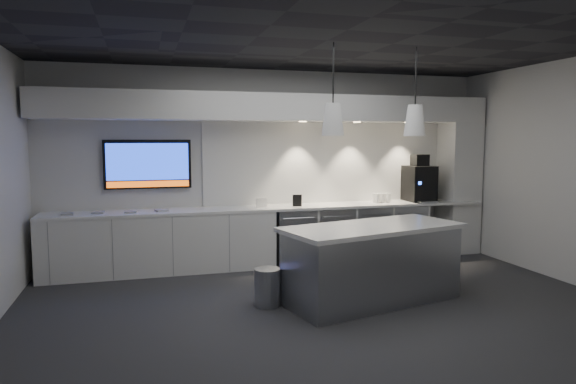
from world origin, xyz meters
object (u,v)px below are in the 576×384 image
object	(u,v)px
coffee_machine	(419,182)
island	(372,263)
bin	(268,287)
wall_tv	(148,164)

from	to	relation	value
coffee_machine	island	bearing A→B (deg)	-130.08
island	bin	bearing A→B (deg)	157.62
bin	coffee_machine	world-z (taller)	coffee_machine
island	coffee_machine	size ratio (longest dim) A/B	3.00
island	coffee_machine	bearing A→B (deg)	35.19
wall_tv	bin	world-z (taller)	wall_tv
bin	coffee_machine	distance (m)	3.76
bin	coffee_machine	xyz separation A→B (m)	(3.07, 1.92, 1.00)
wall_tv	bin	size ratio (longest dim) A/B	2.85
wall_tv	coffee_machine	xyz separation A→B (m)	(4.35, -0.25, -0.34)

